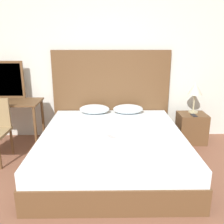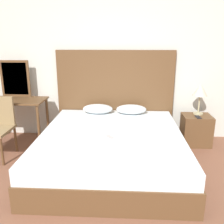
{
  "view_description": "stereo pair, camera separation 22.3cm",
  "coord_description": "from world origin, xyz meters",
  "px_view_note": "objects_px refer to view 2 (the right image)",
  "views": [
    {
      "loc": [
        0.05,
        -1.46,
        1.69
      ],
      "look_at": [
        0.1,
        1.76,
        0.74
      ],
      "focal_mm": 40.0,
      "sensor_mm": 36.0,
      "label": 1
    },
    {
      "loc": [
        0.27,
        -1.45,
        1.69
      ],
      "look_at": [
        0.1,
        1.76,
        0.74
      ],
      "focal_mm": 40.0,
      "sensor_mm": 36.0,
      "label": 2
    }
  ],
  "objects_px": {
    "table_lamp": "(200,91)",
    "phone_on_nightstand": "(198,117)",
    "vanity_desk": "(12,106)",
    "nightstand": "(196,130)",
    "bed": "(112,149)",
    "phone_on_bed": "(110,137)"
  },
  "relations": [
    {
      "from": "phone_on_nightstand",
      "to": "vanity_desk",
      "type": "distance_m",
      "value": 3.0
    },
    {
      "from": "table_lamp",
      "to": "vanity_desk",
      "type": "distance_m",
      "value": 3.06
    },
    {
      "from": "phone_on_nightstand",
      "to": "vanity_desk",
      "type": "height_order",
      "value": "vanity_desk"
    },
    {
      "from": "phone_on_bed",
      "to": "vanity_desk",
      "type": "height_order",
      "value": "vanity_desk"
    },
    {
      "from": "phone_on_bed",
      "to": "vanity_desk",
      "type": "relative_size",
      "value": 0.15
    },
    {
      "from": "bed",
      "to": "vanity_desk",
      "type": "distance_m",
      "value": 1.86
    },
    {
      "from": "bed",
      "to": "table_lamp",
      "type": "height_order",
      "value": "table_lamp"
    },
    {
      "from": "bed",
      "to": "phone_on_bed",
      "type": "bearing_deg",
      "value": -94.81
    },
    {
      "from": "table_lamp",
      "to": "phone_on_nightstand",
      "type": "bearing_deg",
      "value": -104.48
    },
    {
      "from": "bed",
      "to": "phone_on_bed",
      "type": "relative_size",
      "value": 13.22
    },
    {
      "from": "bed",
      "to": "phone_on_nightstand",
      "type": "relative_size",
      "value": 13.89
    },
    {
      "from": "table_lamp",
      "to": "vanity_desk",
      "type": "height_order",
      "value": "table_lamp"
    },
    {
      "from": "nightstand",
      "to": "phone_on_nightstand",
      "type": "xyz_separation_m",
      "value": [
        -0.02,
        -0.1,
        0.25
      ]
    },
    {
      "from": "nightstand",
      "to": "phone_on_nightstand",
      "type": "distance_m",
      "value": 0.27
    },
    {
      "from": "nightstand",
      "to": "table_lamp",
      "type": "bearing_deg",
      "value": 69.17
    },
    {
      "from": "nightstand",
      "to": "vanity_desk",
      "type": "relative_size",
      "value": 0.45
    },
    {
      "from": "bed",
      "to": "nightstand",
      "type": "bearing_deg",
      "value": 30.61
    },
    {
      "from": "table_lamp",
      "to": "vanity_desk",
      "type": "bearing_deg",
      "value": -177.22
    },
    {
      "from": "phone_on_bed",
      "to": "phone_on_nightstand",
      "type": "xyz_separation_m",
      "value": [
        1.34,
        0.87,
        0.01
      ]
    },
    {
      "from": "nightstand",
      "to": "vanity_desk",
      "type": "bearing_deg",
      "value": -178.68
    },
    {
      "from": "bed",
      "to": "phone_on_bed",
      "type": "height_order",
      "value": "phone_on_bed"
    },
    {
      "from": "phone_on_nightstand",
      "to": "vanity_desk",
      "type": "relative_size",
      "value": 0.14
    }
  ]
}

